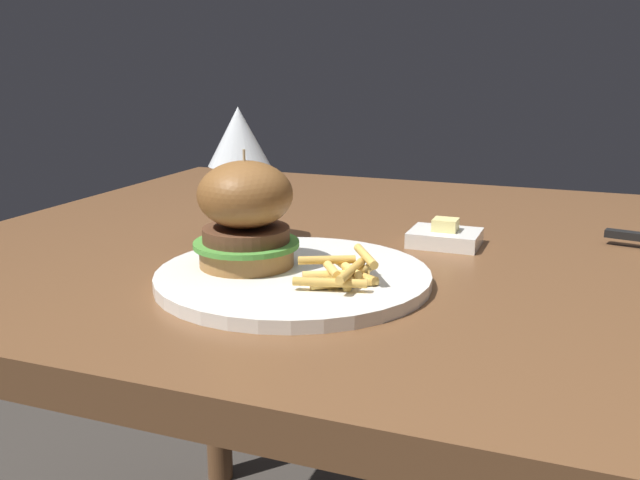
{
  "coord_description": "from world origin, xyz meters",
  "views": [
    {
      "loc": [
        0.28,
        -0.9,
        0.98
      ],
      "look_at": [
        -0.0,
        -0.18,
        0.78
      ],
      "focal_mm": 40.0,
      "sensor_mm": 36.0,
      "label": 1
    }
  ],
  "objects_px": {
    "burger_sandwich": "(246,214)",
    "butter_dish": "(445,237)",
    "wine_glass": "(239,141)",
    "main_plate": "(293,277)"
  },
  "relations": [
    {
      "from": "burger_sandwich",
      "to": "wine_glass",
      "type": "relative_size",
      "value": 0.73
    },
    {
      "from": "burger_sandwich",
      "to": "butter_dish",
      "type": "xyz_separation_m",
      "value": [
        0.18,
        0.22,
        -0.06
      ]
    },
    {
      "from": "butter_dish",
      "to": "wine_glass",
      "type": "bearing_deg",
      "value": -163.44
    },
    {
      "from": "burger_sandwich",
      "to": "butter_dish",
      "type": "height_order",
      "value": "burger_sandwich"
    },
    {
      "from": "butter_dish",
      "to": "burger_sandwich",
      "type": "bearing_deg",
      "value": -129.57
    },
    {
      "from": "main_plate",
      "to": "burger_sandwich",
      "type": "relative_size",
      "value": 2.31
    },
    {
      "from": "main_plate",
      "to": "burger_sandwich",
      "type": "height_order",
      "value": "burger_sandwich"
    },
    {
      "from": "main_plate",
      "to": "wine_glass",
      "type": "bearing_deg",
      "value": 133.88
    },
    {
      "from": "burger_sandwich",
      "to": "wine_glass",
      "type": "height_order",
      "value": "wine_glass"
    },
    {
      "from": "main_plate",
      "to": "butter_dish",
      "type": "height_order",
      "value": "butter_dish"
    }
  ]
}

